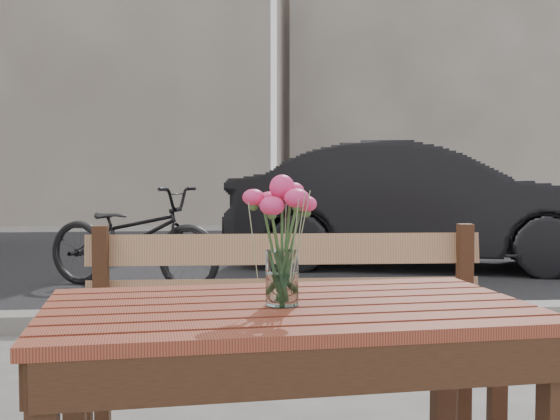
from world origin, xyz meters
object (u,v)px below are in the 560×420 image
parked_car (422,205)px  bicycle (132,237)px  main_table (288,352)px  main_vase (282,225)px

parked_car → bicycle: bearing=126.7°
parked_car → main_table: bearing=176.3°
main_vase → bicycle: 4.84m
main_table → main_vase: size_ratio=3.92×
main_vase → bicycle: (-0.88, 4.74, -0.45)m
main_table → bicycle: (-0.90, 4.72, -0.14)m
parked_car → main_vase: bearing=176.2°
bicycle → main_table: bearing=-142.0°
main_table → bicycle: 4.81m
main_vase → parked_car: 6.25m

